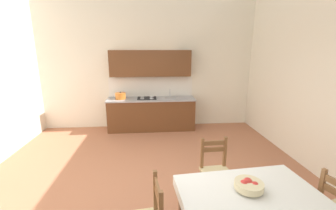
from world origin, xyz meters
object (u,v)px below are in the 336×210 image
(kitchen_cabinetry, at_px, (151,100))
(dining_table, at_px, (248,202))
(dining_chair_kitchen_side, at_px, (216,172))
(fruit_bowl, at_px, (249,185))

(kitchen_cabinetry, height_order, dining_table, kitchen_cabinetry)
(dining_chair_kitchen_side, height_order, fruit_bowl, dining_chair_kitchen_side)
(kitchen_cabinetry, distance_m, dining_table, 4.18)
(kitchen_cabinetry, xyz_separation_m, dining_chair_kitchen_side, (0.92, -3.15, -0.41))
(fruit_bowl, bearing_deg, kitchen_cabinetry, 103.72)
(dining_table, distance_m, dining_chair_kitchen_side, 0.93)
(kitchen_cabinetry, height_order, dining_chair_kitchen_side, kitchen_cabinetry)
(kitchen_cabinetry, relative_size, dining_table, 1.58)
(dining_table, distance_m, fruit_bowl, 0.19)
(dining_table, height_order, dining_chair_kitchen_side, dining_chair_kitchen_side)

